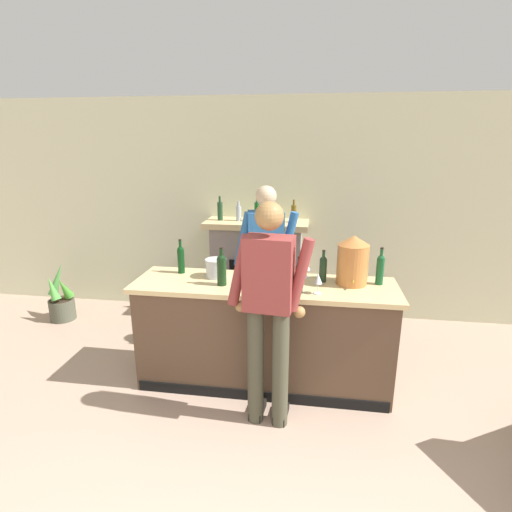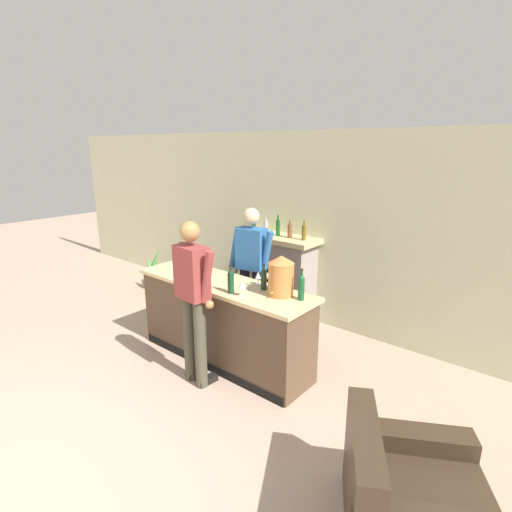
{
  "view_description": "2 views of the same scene",
  "coord_description": "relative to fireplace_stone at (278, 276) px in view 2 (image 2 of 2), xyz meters",
  "views": [
    {
      "loc": [
        0.27,
        -0.84,
        2.23
      ],
      "look_at": [
        -0.25,
        2.65,
        1.2
      ],
      "focal_mm": 28.0,
      "sensor_mm": 36.0,
      "label": 1
    },
    {
      "loc": [
        2.97,
        -0.66,
        2.55
      ],
      "look_at": [
        0.01,
        2.89,
        1.26
      ],
      "focal_mm": 28.0,
      "sensor_mm": 36.0,
      "label": 2
    }
  ],
  "objects": [
    {
      "name": "person_bartender",
      "position": [
        0.22,
        -0.87,
        0.35
      ],
      "size": [
        0.65,
        0.35,
        1.8
      ],
      "color": "black",
      "rests_on": "ground_plane"
    },
    {
      "name": "wine_bottle_port_short",
      "position": [
        0.59,
        -1.65,
        0.49
      ],
      "size": [
        0.07,
        0.07,
        0.32
      ],
      "color": "#133A23",
      "rests_on": "bar_counter"
    },
    {
      "name": "wine_bottle_rose_blush",
      "position": [
        0.79,
        -1.33,
        0.48
      ],
      "size": [
        0.07,
        0.07,
        0.29
      ],
      "color": "#1A301D",
      "rests_on": "bar_counter"
    },
    {
      "name": "wine_bottle_riesling_slim",
      "position": [
        1.29,
        -1.33,
        0.5
      ],
      "size": [
        0.07,
        0.07,
        0.34
      ],
      "color": "#134C27",
      "rests_on": "bar_counter"
    },
    {
      "name": "wine_glass_mid_counter",
      "position": [
        0.65,
        -1.25,
        0.46
      ],
      "size": [
        0.07,
        0.07,
        0.15
      ],
      "color": "silver",
      "rests_on": "bar_counter"
    },
    {
      "name": "bar_counter",
      "position": [
        0.28,
        -1.45,
        -0.15
      ],
      "size": [
        2.35,
        0.66,
        1.0
      ],
      "color": "brown",
      "rests_on": "ground_plane"
    },
    {
      "name": "person_customer",
      "position": [
        0.38,
        -2.0,
        0.36
      ],
      "size": [
        0.66,
        0.33,
        1.82
      ],
      "color": "#444332",
      "rests_on": "ground_plane"
    },
    {
      "name": "copper_dispenser",
      "position": [
        1.04,
        -1.35,
        0.57
      ],
      "size": [
        0.28,
        0.31,
        0.44
      ],
      "color": "#BE7439",
      "rests_on": "bar_counter"
    },
    {
      "name": "potted_plant_corner",
      "position": [
        -2.47,
        -0.44,
        -0.4
      ],
      "size": [
        0.39,
        0.41,
        0.72
      ],
      "color": "#4A4C3C",
      "rests_on": "ground_plane"
    },
    {
      "name": "wall_back_panel",
      "position": [
        0.43,
        0.26,
        0.72
      ],
      "size": [
        12.0,
        0.07,
        2.75
      ],
      "color": "beige",
      "rests_on": "ground_plane"
    },
    {
      "name": "wine_bottle_merlot_tall",
      "position": [
        -0.54,
        -1.28,
        0.5
      ],
      "size": [
        0.06,
        0.06,
        0.33
      ],
      "color": "#0B3613",
      "rests_on": "bar_counter"
    },
    {
      "name": "wine_bottle_chardonnay_pale",
      "position": [
        -0.08,
        -1.55,
        0.51
      ],
      "size": [
        0.08,
        0.08,
        0.34
      ],
      "color": "black",
      "rests_on": "bar_counter"
    },
    {
      "name": "armchair_black",
      "position": [
        2.81,
        -2.34,
        -0.38
      ],
      "size": [
        1.23,
        1.24,
        0.8
      ],
      "color": "#37281B",
      "rests_on": "ground_plane"
    },
    {
      "name": "wine_glass_near_bucket",
      "position": [
        0.75,
        -1.64,
        0.48
      ],
      "size": [
        0.07,
        0.07,
        0.17
      ],
      "color": "silver",
      "rests_on": "bar_counter"
    },
    {
      "name": "fireplace_stone",
      "position": [
        0.0,
        0.0,
        0.0
      ],
      "size": [
        1.26,
        0.52,
        1.58
      ],
      "color": "gray",
      "rests_on": "ground_plane"
    },
    {
      "name": "ice_bucket_steel",
      "position": [
        -0.19,
        -1.35,
        0.44
      ],
      "size": [
        0.2,
        0.2,
        0.17
      ],
      "color": "silver",
      "rests_on": "bar_counter"
    },
    {
      "name": "ground_plane",
      "position": [
        0.43,
        -3.93,
        -0.65
      ],
      "size": [
        24.0,
        24.0,
        0.0
      ],
      "primitive_type": "plane",
      "color": "tan"
    }
  ]
}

